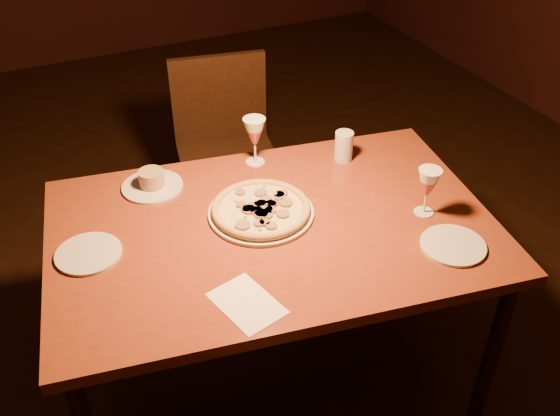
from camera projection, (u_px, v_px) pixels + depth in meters
name	position (u px, v px, depth m)	size (l,w,h in m)	color
floor	(194.00, 367.00, 2.63)	(7.00, 7.00, 0.00)	black
dining_table	(273.00, 241.00, 2.16)	(1.63, 1.19, 0.80)	brown
chair_far	(226.00, 148.00, 3.03)	(0.54, 0.54, 0.96)	black
pizza_plate	(261.00, 209.00, 2.15)	(0.37, 0.37, 0.04)	silver
ramekin_saucer	(152.00, 182.00, 2.28)	(0.22, 0.22, 0.07)	silver
wine_glass_far	(255.00, 141.00, 2.38)	(0.09, 0.09, 0.19)	#A94E46
wine_glass_right	(427.00, 192.00, 2.12)	(0.08, 0.08, 0.18)	#A94E46
water_tumbler	(344.00, 146.00, 2.42)	(0.07, 0.07, 0.12)	silver
side_plate_left	(88.00, 254.00, 1.98)	(0.21, 0.21, 0.01)	silver
side_plate_near	(453.00, 245.00, 2.02)	(0.21, 0.21, 0.01)	silver
menu_card	(247.00, 303.00, 1.81)	(0.15, 0.22, 0.00)	white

